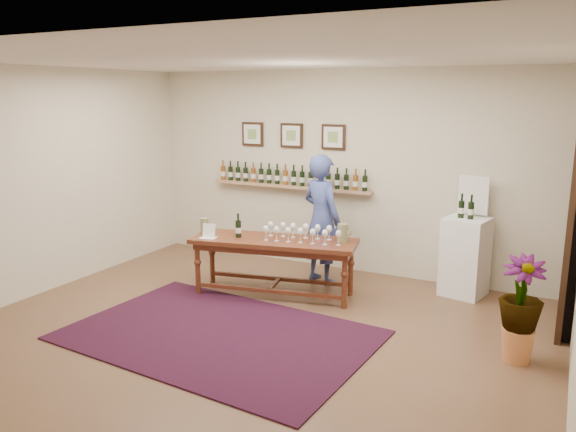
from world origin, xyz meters
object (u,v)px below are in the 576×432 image
at_px(tasting_table, 274,247).
at_px(display_pedestal, 465,257).
at_px(potted_plant, 520,309).
at_px(person, 322,219).

bearing_deg(tasting_table, display_pedestal, 15.43).
xyz_separation_m(potted_plant, person, (-2.57, 1.26, 0.34)).
bearing_deg(potted_plant, display_pedestal, 115.58).
height_order(display_pedestal, potted_plant, display_pedestal).
distance_m(tasting_table, potted_plant, 2.94).
bearing_deg(display_pedestal, tasting_table, -152.57).
bearing_deg(person, tasting_table, 89.66).
relative_size(tasting_table, person, 1.24).
bearing_deg(person, display_pedestal, -145.55).
xyz_separation_m(display_pedestal, potted_plant, (0.78, -1.63, 0.02)).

